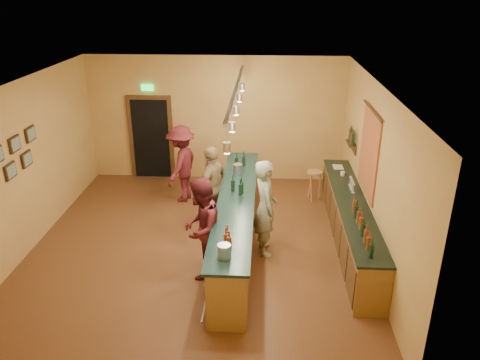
# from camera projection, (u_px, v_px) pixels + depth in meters

# --- Properties ---
(floor) EXTENTS (7.00, 7.00, 0.00)m
(floor) POSITION_uv_depth(u_px,v_px,m) (199.00, 244.00, 9.33)
(floor) COLOR brown
(floor) RESTS_ON ground
(ceiling) EXTENTS (6.50, 7.00, 0.02)m
(ceiling) POSITION_uv_depth(u_px,v_px,m) (193.00, 84.00, 8.08)
(ceiling) COLOR silver
(ceiling) RESTS_ON wall_back
(wall_back) EXTENTS (6.50, 0.02, 3.20)m
(wall_back) POSITION_uv_depth(u_px,v_px,m) (216.00, 119.00, 11.92)
(wall_back) COLOR #BD7E46
(wall_back) RESTS_ON floor
(wall_front) EXTENTS (6.50, 0.02, 3.20)m
(wall_front) POSITION_uv_depth(u_px,v_px,m) (154.00, 280.00, 5.48)
(wall_front) COLOR #BD7E46
(wall_front) RESTS_ON floor
(wall_left) EXTENTS (0.02, 7.00, 3.20)m
(wall_left) POSITION_uv_depth(u_px,v_px,m) (26.00, 166.00, 8.87)
(wall_left) COLOR #BD7E46
(wall_left) RESTS_ON floor
(wall_right) EXTENTS (0.02, 7.00, 3.20)m
(wall_right) POSITION_uv_depth(u_px,v_px,m) (373.00, 174.00, 8.53)
(wall_right) COLOR #BD7E46
(wall_right) RESTS_ON floor
(doorway) EXTENTS (1.15, 0.09, 2.48)m
(doorway) POSITION_uv_depth(u_px,v_px,m) (151.00, 136.00, 12.17)
(doorway) COLOR black
(doorway) RESTS_ON wall_back
(tapestry) EXTENTS (0.03, 1.40, 1.60)m
(tapestry) POSITION_uv_depth(u_px,v_px,m) (369.00, 153.00, 8.80)
(tapestry) COLOR #A63221
(tapestry) RESTS_ON wall_right
(bottle_shelf) EXTENTS (0.17, 0.55, 0.54)m
(bottle_shelf) POSITION_uv_depth(u_px,v_px,m) (352.00, 138.00, 10.26)
(bottle_shelf) COLOR #463215
(bottle_shelf) RESTS_ON wall_right
(picture_grid) EXTENTS (0.06, 2.20, 0.70)m
(picture_grid) POSITION_uv_depth(u_px,v_px,m) (4.00, 163.00, 8.04)
(picture_grid) COLOR #382111
(picture_grid) RESTS_ON wall_left
(back_counter) EXTENTS (0.60, 4.55, 1.27)m
(back_counter) POSITION_uv_depth(u_px,v_px,m) (350.00, 223.00, 9.15)
(back_counter) COLOR olive
(back_counter) RESTS_ON floor
(tasting_bar) EXTENTS (0.73, 5.10, 1.38)m
(tasting_bar) POSITION_uv_depth(u_px,v_px,m) (236.00, 218.00, 9.05)
(tasting_bar) COLOR olive
(tasting_bar) RESTS_ON floor
(pendant_track) EXTENTS (0.11, 4.60, 0.50)m
(pendant_track) POSITION_uv_depth(u_px,v_px,m) (236.00, 97.00, 8.12)
(pendant_track) COLOR silver
(pendant_track) RESTS_ON ceiling
(bartender) EXTENTS (0.60, 0.77, 1.88)m
(bartender) POSITION_uv_depth(u_px,v_px,m) (265.00, 208.00, 8.73)
(bartender) COLOR gray
(bartender) RESTS_ON floor
(customer_a) EXTENTS (0.85, 1.01, 1.83)m
(customer_a) POSITION_uv_depth(u_px,v_px,m) (201.00, 228.00, 8.05)
(customer_a) COLOR #59191E
(customer_a) RESTS_ON floor
(customer_b) EXTENTS (0.80, 1.14, 1.79)m
(customer_b) POSITION_uv_depth(u_px,v_px,m) (213.00, 187.00, 9.72)
(customer_b) COLOR #997A51
(customer_b) RESTS_ON floor
(customer_c) EXTENTS (0.96, 1.32, 1.83)m
(customer_c) POSITION_uv_depth(u_px,v_px,m) (182.00, 164.00, 10.91)
(customer_c) COLOR #59191E
(customer_c) RESTS_ON floor
(bar_stool) EXTENTS (0.36, 0.36, 0.74)m
(bar_stool) POSITION_uv_depth(u_px,v_px,m) (314.00, 177.00, 10.99)
(bar_stool) COLOR #9B6A46
(bar_stool) RESTS_ON floor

